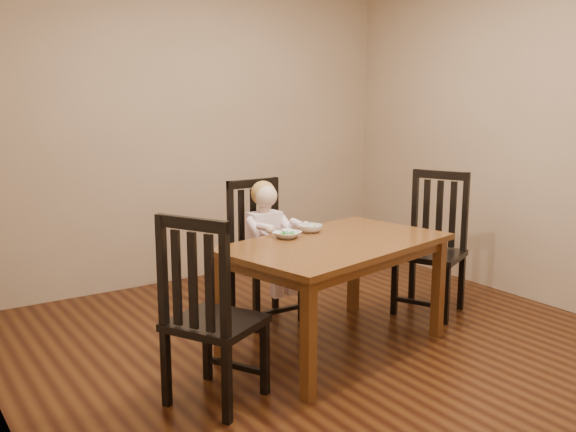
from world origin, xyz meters
TOP-DOWN VIEW (x-y plane):
  - room at (0.00, 0.00)m, footprint 4.01×4.01m
  - dining_table at (0.03, -0.05)m, footprint 1.63×1.17m
  - chair_child at (-0.06, 0.73)m, footprint 0.45×0.43m
  - chair_left at (-1.02, -0.29)m, footprint 0.60×0.61m
  - chair_right at (1.12, 0.15)m, footprint 0.60×0.61m
  - toddler at (-0.06, 0.67)m, footprint 0.32×0.40m
  - bowl_peas at (-0.19, 0.20)m, footprint 0.23×0.23m
  - bowl_veg at (0.05, 0.26)m, footprint 0.17×0.17m
  - fork at (-0.22, 0.17)m, footprint 0.10×0.10m

SIDE VIEW (x-z plane):
  - chair_child at x=-0.06m, z-range -0.02..1.02m
  - chair_left at x=-1.02m, z-range -0.02..1.05m
  - chair_right at x=1.12m, z-range -0.02..1.06m
  - toddler at x=-0.06m, z-range 0.37..0.91m
  - dining_table at x=0.03m, z-range 0.28..1.02m
  - bowl_peas at x=-0.19m, z-range 0.74..0.78m
  - bowl_veg at x=0.05m, z-range 0.74..0.79m
  - fork at x=-0.22m, z-range 0.76..0.81m
  - room at x=0.00m, z-range 0.00..2.71m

